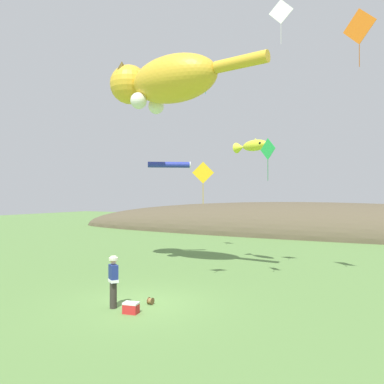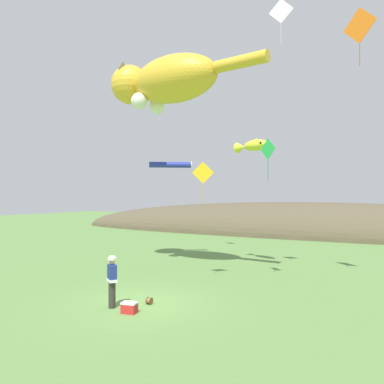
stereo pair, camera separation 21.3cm
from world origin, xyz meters
The scene contains 13 objects.
ground_plane centered at (0.00, 0.00, 0.00)m, with size 120.00×120.00×0.00m, color #5B8442.
distant_hill_ridge centered at (2.33, 26.87, 0.00)m, with size 55.46×11.15×6.46m.
festival_attendant centered at (-0.51, -0.79, 0.95)m, with size 0.49×0.45×1.77m.
kite_spool centered at (0.37, 0.16, 0.12)m, with size 0.17×0.25×0.25m.
picnic_cooler centered at (0.37, -0.96, 0.18)m, with size 0.54×0.41×0.36m.
kite_giant_cat centered at (-2.34, 5.31, 9.68)m, with size 9.07×3.07×2.76m.
kite_fish_windsock centered at (1.32, 8.31, 6.52)m, with size 2.27×1.47×0.68m.
kite_tube_streamer centered at (-4.18, 8.96, 5.76)m, with size 2.40×1.81×0.44m.
kite_diamond_green centered at (3.17, 5.07, 5.84)m, with size 0.81×0.52×1.85m.
kite_diamond_orange centered at (6.81, 5.50, 10.63)m, with size 1.29×0.73×2.37m.
kite_diamond_gold centered at (0.56, 4.00, 4.83)m, with size 0.89×0.42×1.87m.
kite_diamond_white centered at (3.67, 5.43, 11.92)m, with size 1.09×0.04×1.99m.
kite_diamond_teal centered at (-2.43, 10.45, 11.71)m, with size 1.05×0.18×1.96m.
Camera 2 is at (8.03, -10.74, 3.83)m, focal length 35.00 mm.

